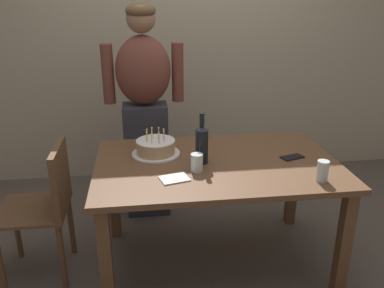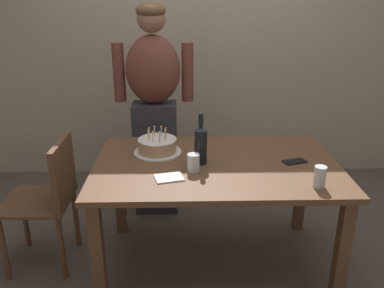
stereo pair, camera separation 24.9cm
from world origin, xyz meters
name	(u,v)px [view 1 (the left image)]	position (x,y,z in m)	size (l,w,h in m)	color
ground_plane	(215,260)	(0.00, 0.00, 0.00)	(10.00, 10.00, 0.00)	#564C44
back_wall	(187,41)	(0.00, 1.55, 1.30)	(5.20, 0.10, 2.60)	tan
dining_table	(217,176)	(0.00, 0.00, 0.64)	(1.50, 0.96, 0.74)	brown
birthday_cake	(156,148)	(-0.37, 0.17, 0.79)	(0.31, 0.31, 0.17)	white
water_glass_near	(323,171)	(0.53, -0.34, 0.80)	(0.07, 0.07, 0.12)	silver
water_glass_far	(197,163)	(-0.14, -0.12, 0.79)	(0.07, 0.07, 0.11)	silver
wine_bottle	(202,143)	(-0.10, 0.00, 0.87)	(0.08, 0.08, 0.32)	black
cell_phone	(292,157)	(0.49, 0.00, 0.74)	(0.14, 0.07, 0.01)	black
napkin_stack	(174,179)	(-0.29, -0.21, 0.74)	(0.16, 0.12, 0.01)	white
person_man_bearded	(145,110)	(-0.43, 0.74, 0.87)	(0.61, 0.27, 1.66)	#33333D
dining_chair	(47,201)	(-1.06, 0.04, 0.52)	(0.42, 0.42, 0.87)	brown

